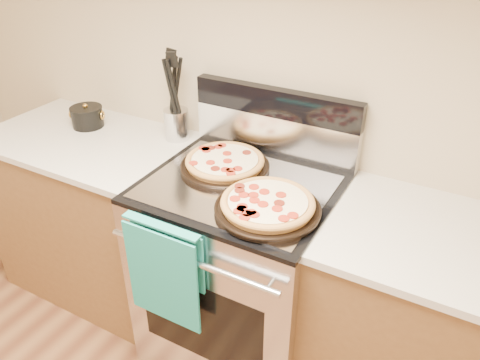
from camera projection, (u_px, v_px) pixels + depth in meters
The scene contains 17 objects.
wall_back at pixel (282, 56), 1.92m from camera, with size 4.00×4.00×0.00m, color #C8B590.
range_body at pixel (241, 272), 2.12m from camera, with size 0.76×0.68×0.90m, color #B7B7BC.
oven_window at pixel (201, 322), 1.86m from camera, with size 0.56×0.01×0.40m, color black.
cooktop at pixel (241, 186), 1.88m from camera, with size 0.76×0.68×0.02m, color black.
backsplash_lower at pixel (275, 134), 2.06m from camera, with size 0.76×0.06×0.18m, color silver.
backsplash_upper at pixel (276, 102), 1.99m from camera, with size 0.76×0.06×0.12m, color black.
oven_handle at pixel (190, 261), 1.66m from camera, with size 0.03×0.03×0.70m, color silver.
dish_towel at pixel (165, 271), 1.76m from camera, with size 0.32×0.05×0.42m, color teal, non-canonical shape.
foil_sheet at pixel (237, 186), 1.85m from camera, with size 0.70×0.55×0.01m, color gray.
cabinet_left at pixel (100, 217), 2.51m from camera, with size 1.00×0.62×0.88m, color brown.
countertop_left at pixel (86, 140), 2.27m from camera, with size 1.02×0.64×0.03m, color #B8B0A5.
cabinet_right at pixel (447, 345), 1.78m from camera, with size 1.00×0.62×0.88m, color brown.
countertop_right at pixel (478, 252), 1.55m from camera, with size 1.02×0.64×0.03m, color #B8B0A5.
pepperoni_pizza_back at pixel (225, 163), 1.96m from camera, with size 0.37×0.37×0.05m, color #A86833, non-canonical shape.
pepperoni_pizza_front at pixel (268, 205), 1.69m from camera, with size 0.38×0.38×0.05m, color #A86833, non-canonical shape.
utensil_crock at pixel (177, 124), 2.22m from camera, with size 0.12×0.12×0.15m, color silver.
saucepan at pixel (87, 118), 2.36m from camera, with size 0.15×0.15×0.09m, color black.
Camera 1 is at (0.77, 0.24, 1.89)m, focal length 35.00 mm.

